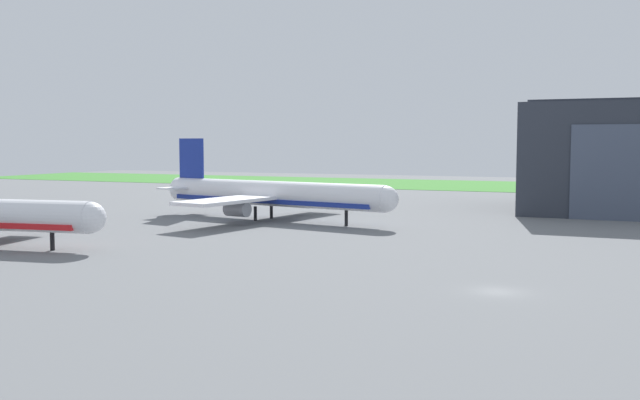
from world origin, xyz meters
TOP-DOWN VIEW (x-y plane):
  - ground_plane at (0.00, 0.00)m, footprint 440.00×440.00m
  - grass_field_strip at (0.00, 160.11)m, footprint 440.00×56.00m
  - airliner_far_right at (-45.85, 45.04)m, footprint 47.89×40.96m

SIDE VIEW (x-z plane):
  - ground_plane at x=0.00m, z-range 0.00..0.00m
  - grass_field_strip at x=0.00m, z-range 0.00..0.08m
  - airliner_far_right at x=-45.85m, z-range -2.65..11.68m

